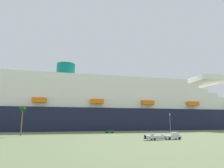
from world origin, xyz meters
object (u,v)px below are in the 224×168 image
at_px(cruise_ship, 120,109).
at_px(parked_car_green_wagon, 109,131).
at_px(palm_tree, 23,111).
at_px(small_boat_on_trailer, 156,137).
at_px(pickup_truck, 173,136).
at_px(street_lamp, 170,121).

distance_m(cruise_ship, parked_car_green_wagon, 43.15).
relative_size(cruise_ship, palm_tree, 24.32).
relative_size(palm_tree, parked_car_green_wagon, 2.48).
bearing_deg(small_boat_on_trailer, parked_car_green_wagon, 96.78).
relative_size(pickup_truck, small_boat_on_trailer, 0.71).
distance_m(palm_tree, street_lamp, 62.13).
distance_m(small_boat_on_trailer, palm_tree, 54.05).
bearing_deg(street_lamp, small_boat_on_trailer, -128.86).
bearing_deg(parked_car_green_wagon, pickup_truck, -75.00).
distance_m(street_lamp, parked_car_green_wagon, 31.74).
bearing_deg(palm_tree, parked_car_green_wagon, 19.45).
relative_size(pickup_truck, palm_tree, 0.49).
bearing_deg(pickup_truck, cruise_ship, 86.68).
bearing_deg(small_boat_on_trailer, street_lamp, 51.14).
distance_m(palm_tree, parked_car_green_wagon, 42.72).
bearing_deg(pickup_truck, small_boat_on_trailer, -174.49).
bearing_deg(street_lamp, parked_car_green_wagon, 134.68).
distance_m(cruise_ship, street_lamp, 60.81).
bearing_deg(small_boat_on_trailer, pickup_truck, 5.51).
relative_size(small_boat_on_trailer, parked_car_green_wagon, 1.73).
height_order(cruise_ship, street_lamp, cruise_ship).
bearing_deg(cruise_ship, pickup_truck, -93.32).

